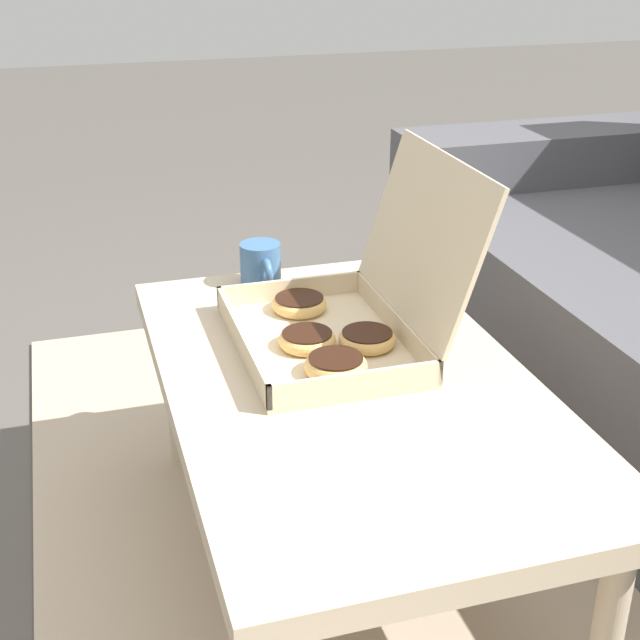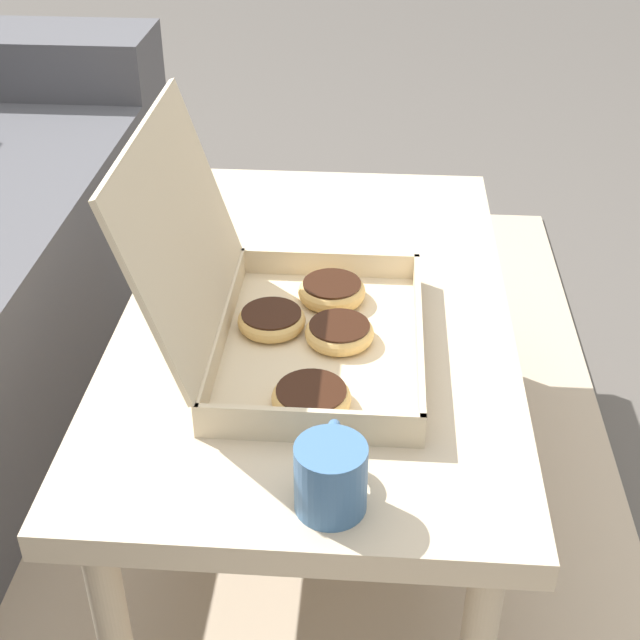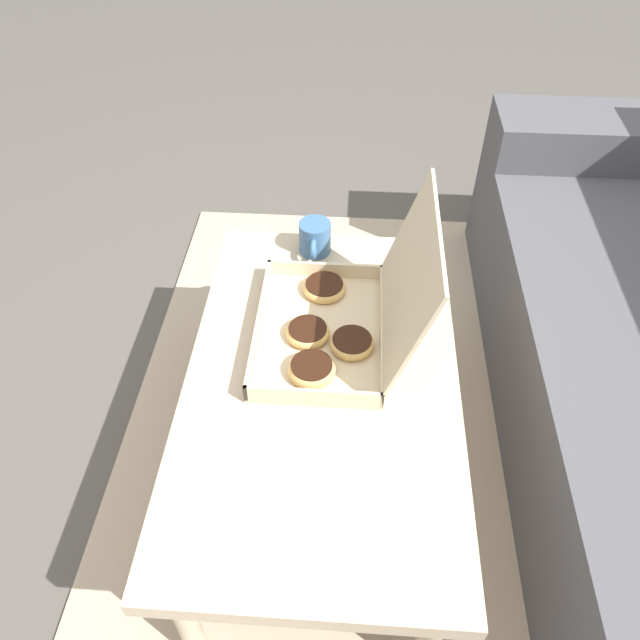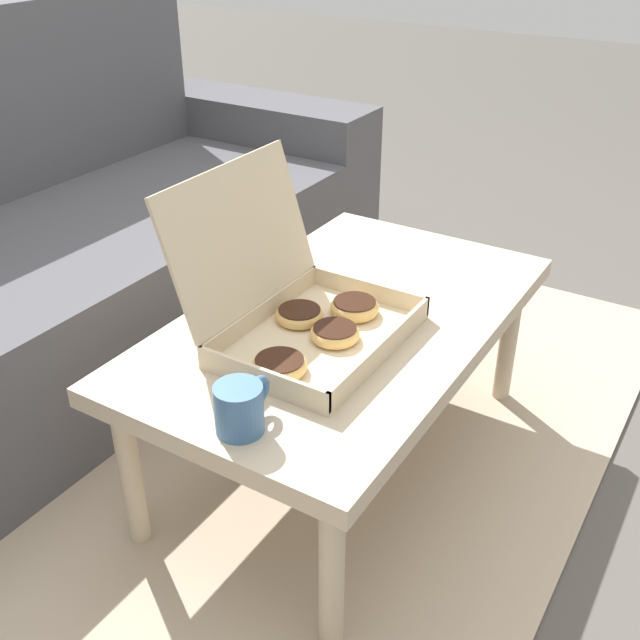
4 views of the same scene
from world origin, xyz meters
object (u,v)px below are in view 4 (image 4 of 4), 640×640
Objects in this scene: couch at (46,256)px; coffee_mug at (240,408)px; coffee_table at (345,332)px; pastry_box at (301,309)px.

couch is 1.08m from coffee_mug.
couch is at bearing 90.00° from coffee_table.
pastry_box is 3.28× the size of coffee_mug.
coffee_table is (0.00, -0.94, 0.06)m from couch.
pastry_box is at bearing -97.20° from couch.
pastry_box is at bearing 163.01° from coffee_table.
pastry_box is 0.31m from coffee_mug.
coffee_mug is (-0.30, -0.08, -0.02)m from pastry_box.
pastry_box reaches higher than coffee_mug.
couch reaches higher than coffee_mug.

